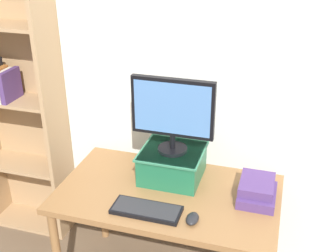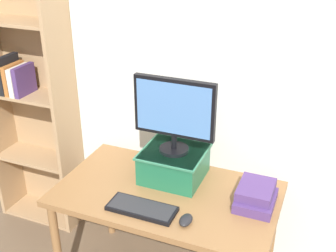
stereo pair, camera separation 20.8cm
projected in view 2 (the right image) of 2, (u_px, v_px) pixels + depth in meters
The scene contains 8 objects.
back_wall at pixel (198, 67), 2.55m from camera, with size 7.00×0.08×2.60m.
desk at pixel (167, 203), 2.43m from camera, with size 1.25×0.72×0.71m.
bookshelf_unit at pixel (29, 91), 2.95m from camera, with size 0.63×0.28×2.01m.
riser_box at pixel (174, 163), 2.49m from camera, with size 0.37×0.35×0.18m.
computer_monitor at pixel (174, 112), 2.34m from camera, with size 0.48×0.17×0.44m.
keyboard at pixel (142, 208), 2.23m from camera, with size 0.37×0.15×0.02m.
computer_mouse at pixel (186, 220), 2.14m from camera, with size 0.06×0.10×0.04m.
book_stack at pixel (256, 196), 2.27m from camera, with size 0.20×0.26×0.11m.
Camera 2 is at (0.76, -1.84, 2.09)m, focal length 45.00 mm.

